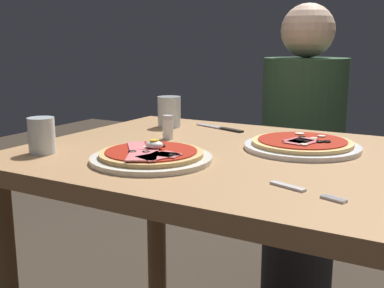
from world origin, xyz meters
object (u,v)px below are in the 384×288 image
object	(u,v)px
dining_table	(239,205)
pizza_across_left	(302,145)
salt_shaker	(168,127)
fork	(300,190)
water_glass_far	(169,114)
knife	(222,128)
diner_person	(301,166)
pizza_foreground	(151,156)
water_glass_near	(42,138)

from	to	relation	value
dining_table	pizza_across_left	size ratio (longest dim) A/B	3.69
pizza_across_left	salt_shaker	bearing A→B (deg)	-171.76
fork	water_glass_far	bearing A→B (deg)	140.99
knife	diner_person	xyz separation A→B (m)	(0.12, 0.47, -0.21)
diner_person	pizza_across_left	bearing A→B (deg)	106.07
pizza_foreground	fork	bearing A→B (deg)	-8.35
water_glass_near	dining_table	bearing A→B (deg)	29.52
water_glass_far	fork	distance (m)	0.74
pizza_across_left	diner_person	bearing A→B (deg)	106.07
pizza_foreground	water_glass_far	size ratio (longest dim) A/B	2.86
pizza_across_left	diner_person	world-z (taller)	diner_person
pizza_across_left	fork	distance (m)	0.36
fork	dining_table	bearing A→B (deg)	134.00
knife	diner_person	world-z (taller)	diner_person
fork	knife	world-z (taller)	knife
water_glass_near	salt_shaker	bearing A→B (deg)	60.37
pizza_foreground	pizza_across_left	size ratio (longest dim) A/B	0.96
pizza_foreground	knife	size ratio (longest dim) A/B	1.47
water_glass_far	salt_shaker	distance (m)	0.20
pizza_across_left	water_glass_far	distance (m)	0.49
pizza_across_left	water_glass_near	world-z (taller)	water_glass_near
water_glass_far	diner_person	world-z (taller)	diner_person
water_glass_near	salt_shaker	size ratio (longest dim) A/B	1.32
dining_table	knife	xyz separation A→B (m)	(-0.18, 0.28, 0.14)
dining_table	pizza_across_left	distance (m)	0.22
pizza_foreground	fork	size ratio (longest dim) A/B	1.82
knife	salt_shaker	bearing A→B (deg)	-106.90
water_glass_far	water_glass_near	bearing A→B (deg)	-98.16
dining_table	water_glass_near	size ratio (longest dim) A/B	12.19
dining_table	pizza_foreground	bearing A→B (deg)	-129.26
dining_table	pizza_foreground	distance (m)	0.27
water_glass_near	fork	xyz separation A→B (m)	(0.64, 0.01, -0.04)
pizza_foreground	water_glass_far	bearing A→B (deg)	117.06
water_glass_far	salt_shaker	size ratio (longest dim) A/B	1.46
water_glass_near	salt_shaker	distance (m)	0.35
water_glass_far	salt_shaker	bearing A→B (deg)	-58.86
pizza_foreground	knife	bearing A→B (deg)	95.13
dining_table	salt_shaker	distance (m)	0.31
water_glass_near	knife	distance (m)	0.57
dining_table	diner_person	world-z (taller)	diner_person
dining_table	pizza_across_left	bearing A→B (deg)	44.54
pizza_foreground	fork	world-z (taller)	pizza_foreground
pizza_across_left	fork	bearing A→B (deg)	-73.68
knife	salt_shaker	size ratio (longest dim) A/B	2.84
water_glass_far	fork	size ratio (longest dim) A/B	0.64
water_glass_near	water_glass_far	distance (m)	0.48
water_glass_near	fork	distance (m)	0.64
pizza_foreground	pizza_across_left	world-z (taller)	pizza_foreground
water_glass_near	diner_person	bearing A→B (deg)	69.99
pizza_foreground	salt_shaker	xyz separation A→B (m)	(-0.11, 0.24, 0.02)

